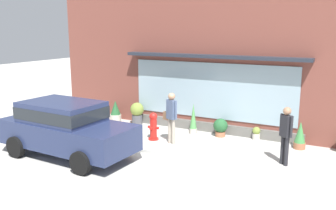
{
  "coord_description": "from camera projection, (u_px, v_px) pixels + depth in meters",
  "views": [
    {
      "loc": [
        4.89,
        -9.72,
        3.9
      ],
      "look_at": [
        -0.93,
        1.2,
        1.29
      ],
      "focal_mm": 39.09,
      "sensor_mm": 36.0,
      "label": 1
    }
  ],
  "objects": [
    {
      "name": "potted_plant_near_hydrant",
      "position": [
        256.0,
        133.0,
        13.01
      ],
      "size": [
        0.28,
        0.28,
        0.46
      ],
      "color": "#B7B2A3",
      "rests_on": "ground_plane"
    },
    {
      "name": "potted_plant_window_center",
      "position": [
        220.0,
        127.0,
        13.35
      ],
      "size": [
        0.52,
        0.52,
        0.67
      ],
      "color": "#9E6042",
      "rests_on": "ground_plane"
    },
    {
      "name": "ground_plane",
      "position": [
        176.0,
        155.0,
        11.45
      ],
      "size": [
        60.0,
        60.0,
        0.0
      ],
      "primitive_type": "plane",
      "color": "#B2AFA8"
    },
    {
      "name": "parked_car_navy",
      "position": [
        66.0,
        126.0,
        11.19
      ],
      "size": [
        4.4,
        2.12,
        1.71
      ],
      "rotation": [
        0.0,
        0.0,
        -0.04
      ],
      "color": "navy",
      "rests_on": "ground_plane"
    },
    {
      "name": "potted_plant_window_left",
      "position": [
        193.0,
        119.0,
        13.68
      ],
      "size": [
        0.29,
        0.29,
        1.15
      ],
      "color": "#B7B2A3",
      "rests_on": "ground_plane"
    },
    {
      "name": "fire_hydrant",
      "position": [
        153.0,
        126.0,
        12.94
      ],
      "size": [
        0.43,
        0.4,
        0.99
      ],
      "color": "red",
      "rests_on": "ground_plane"
    },
    {
      "name": "curb_strip",
      "position": [
        173.0,
        155.0,
        11.26
      ],
      "size": [
        14.0,
        0.24,
        0.12
      ],
      "primitive_type": "cube",
      "color": "#B2B2AD",
      "rests_on": "ground_plane"
    },
    {
      "name": "potted_plant_corner_tall",
      "position": [
        137.0,
        112.0,
        15.04
      ],
      "size": [
        0.56,
        0.56,
        0.91
      ],
      "color": "#4C4C51",
      "rests_on": "ground_plane"
    },
    {
      "name": "storefront",
      "position": [
        215.0,
        63.0,
        13.66
      ],
      "size": [
        14.0,
        0.81,
        5.32
      ],
      "color": "brown",
      "rests_on": "ground_plane"
    },
    {
      "name": "potted_plant_trailing_edge",
      "position": [
        116.0,
        112.0,
        15.52
      ],
      "size": [
        0.47,
        0.47,
        0.89
      ],
      "color": "#B7B2A3",
      "rests_on": "ground_plane"
    },
    {
      "name": "pedestrian_passerby",
      "position": [
        286.0,
        131.0,
        10.44
      ],
      "size": [
        0.41,
        0.36,
        1.72
      ],
      "rotation": [
        0.0,
        0.0,
        2.45
      ],
      "color": "#232328",
      "rests_on": "ground_plane"
    },
    {
      "name": "potted_plant_doorstep",
      "position": [
        300.0,
        136.0,
        11.97
      ],
      "size": [
        0.38,
        0.38,
        0.92
      ],
      "color": "#9E6042",
      "rests_on": "ground_plane"
    },
    {
      "name": "pedestrian_with_handbag",
      "position": [
        171.0,
        114.0,
        12.41
      ],
      "size": [
        0.66,
        0.38,
        1.77
      ],
      "rotation": [
        0.0,
        0.0,
        2.77
      ],
      "color": "#9E9384",
      "rests_on": "ground_plane"
    }
  ]
}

